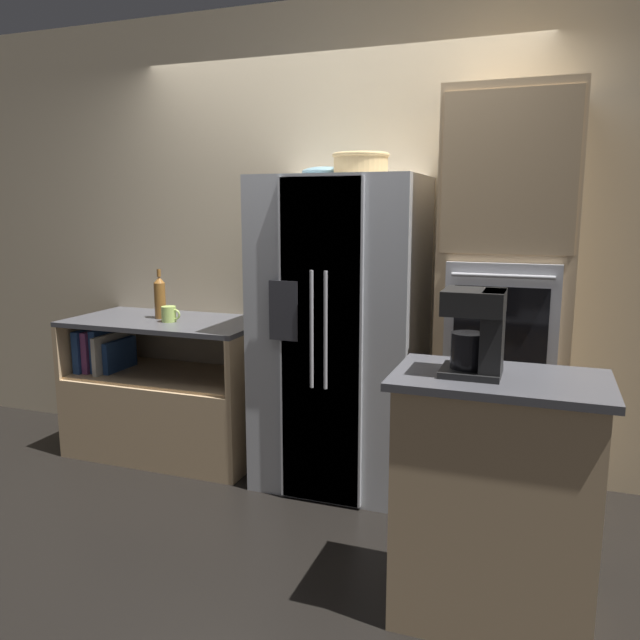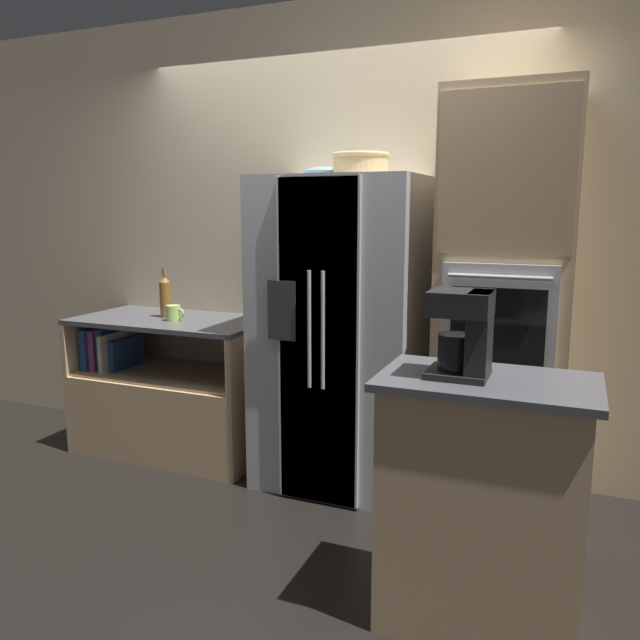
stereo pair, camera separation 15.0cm
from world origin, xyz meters
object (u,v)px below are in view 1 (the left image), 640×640
object	(u,v)px
refrigerator	(341,334)
bottle_tall	(160,297)
wicker_basket	(361,163)
coffee_maker	(479,329)
fruit_bowl	(325,172)
mug	(169,314)
wall_oven	(505,306)

from	to	relation	value
refrigerator	bottle_tall	world-z (taller)	refrigerator
wicker_basket	bottle_tall	distance (m)	1.58
wicker_basket	coffee_maker	distance (m)	1.39
fruit_bowl	bottle_tall	size ratio (longest dim) A/B	0.82
coffee_maker	fruit_bowl	bearing A→B (deg)	131.69
fruit_bowl	mug	xyz separation A→B (m)	(-0.98, -0.13, -0.85)
coffee_maker	bottle_tall	bearing A→B (deg)	152.88
bottle_tall	wall_oven	bearing A→B (deg)	-0.34
refrigerator	wall_oven	bearing A→B (deg)	2.21
wicker_basket	bottle_tall	xyz separation A→B (m)	(-1.36, 0.10, -0.80)
wicker_basket	fruit_bowl	bearing A→B (deg)	151.00
mug	fruit_bowl	bearing A→B (deg)	7.68
bottle_tall	mug	size ratio (longest dim) A/B	2.51
wicker_basket	refrigerator	bearing A→B (deg)	156.31
refrigerator	coffee_maker	bearing A→B (deg)	-49.97
refrigerator	coffee_maker	size ratio (longest dim) A/B	5.54
bottle_tall	fruit_bowl	bearing A→B (deg)	1.98
wall_oven	bottle_tall	distance (m)	2.13
refrigerator	wall_oven	size ratio (longest dim) A/B	0.82
wicker_basket	bottle_tall	bearing A→B (deg)	175.77
wall_oven	bottle_tall	world-z (taller)	wall_oven
fruit_bowl	coffee_maker	world-z (taller)	fruit_bowl
wicker_basket	coffee_maker	xyz separation A→B (m)	(0.74, -0.97, -0.67)
wicker_basket	coffee_maker	size ratio (longest dim) A/B	0.96
mug	bottle_tall	bearing A→B (deg)	143.07
wall_oven	fruit_bowl	bearing A→B (deg)	177.15
coffee_maker	wicker_basket	bearing A→B (deg)	127.26
fruit_bowl	bottle_tall	world-z (taller)	fruit_bowl
wicker_basket	mug	xyz separation A→B (m)	(-1.23, 0.01, -0.88)
mug	coffee_maker	xyz separation A→B (m)	(1.97, -0.98, 0.22)
refrigerator	bottle_tall	distance (m)	1.24
bottle_tall	coffee_maker	size ratio (longest dim) A/B	1.00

